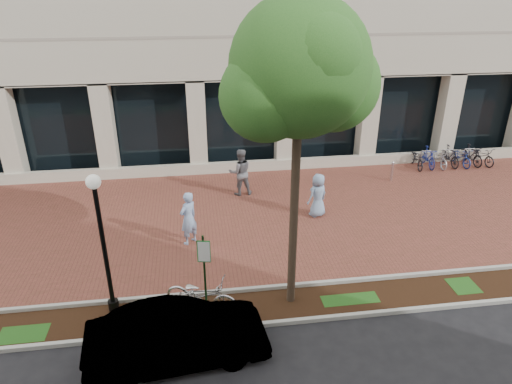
{
  "coord_description": "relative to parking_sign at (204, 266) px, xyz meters",
  "views": [
    {
      "loc": [
        -2.16,
        -15.07,
        8.09
      ],
      "look_at": [
        -0.14,
        -0.8,
        1.39
      ],
      "focal_mm": 32.0,
      "sensor_mm": 36.0,
      "label": 1
    }
  ],
  "objects": [
    {
      "name": "brick_plaza",
      "position": [
        2.1,
        5.36,
        -1.54
      ],
      "size": [
        40.0,
        9.0,
        0.01
      ],
      "primitive_type": "cube",
      "color": "brown",
      "rests_on": "ground"
    },
    {
      "name": "planting_strip",
      "position": [
        2.1,
        0.11,
        -1.54
      ],
      "size": [
        40.0,
        1.5,
        0.01
      ],
      "primitive_type": "cube",
      "color": "black",
      "rests_on": "ground"
    },
    {
      "name": "sedan_near_curb",
      "position": [
        -0.71,
        -1.47,
        -0.87
      ],
      "size": [
        4.25,
        1.87,
        1.36
      ],
      "primitive_type": "imported",
      "rotation": [
        0.0,
        0.0,
        1.68
      ],
      "color": "#BDBCC1",
      "rests_on": "ground"
    },
    {
      "name": "ground",
      "position": [
        2.1,
        5.36,
        -1.55
      ],
      "size": [
        120.0,
        120.0,
        0.0
      ],
      "primitive_type": "plane",
      "color": "black",
      "rests_on": "ground"
    },
    {
      "name": "bike_rack_cluster",
      "position": [
        11.98,
        9.23,
        -1.09
      ],
      "size": [
        4.12,
        1.73,
        0.96
      ],
      "rotation": [
        0.0,
        0.0,
        -0.01
      ],
      "color": "black",
      "rests_on": "ground"
    },
    {
      "name": "curb_plaza_side",
      "position": [
        2.1,
        0.86,
        -1.49
      ],
      "size": [
        40.0,
        0.12,
        0.12
      ],
      "primitive_type": "cube",
      "color": "#A6A79D",
      "rests_on": "ground"
    },
    {
      "name": "pedestrian_left",
      "position": [
        -0.41,
        3.78,
        -0.61
      ],
      "size": [
        0.81,
        0.79,
        1.88
      ],
      "primitive_type": "imported",
      "rotation": [
        0.0,
        0.0,
        3.88
      ],
      "color": "#8EABD5",
      "rests_on": "ground"
    },
    {
      "name": "street_tree",
      "position": [
        2.38,
        0.33,
        4.6
      ],
      "size": [
        3.82,
        3.18,
        7.95
      ],
      "color": "#433426",
      "rests_on": "ground"
    },
    {
      "name": "curb_street_side",
      "position": [
        2.1,
        -0.64,
        -1.49
      ],
      "size": [
        40.0,
        0.12,
        0.12
      ],
      "primitive_type": "cube",
      "color": "#A6A79D",
      "rests_on": "ground"
    },
    {
      "name": "bollard",
      "position": [
        8.49,
        7.86,
        -1.09
      ],
      "size": [
        0.12,
        0.12,
        0.9
      ],
      "color": "silver",
      "rests_on": "ground"
    },
    {
      "name": "pedestrian_mid",
      "position": [
        1.72,
        7.42,
        -0.56
      ],
      "size": [
        1.02,
        0.83,
        1.97
      ],
      "primitive_type": "imported",
      "rotation": [
        0.0,
        0.0,
        3.24
      ],
      "color": "slate",
      "rests_on": "ground"
    },
    {
      "name": "pedestrian_right",
      "position": [
        4.36,
        5.11,
        -0.7
      ],
      "size": [
        0.98,
        0.85,
        1.68
      ],
      "primitive_type": "imported",
      "rotation": [
        0.0,
        0.0,
        3.62
      ],
      "color": "#82A1C2",
      "rests_on": "ground"
    },
    {
      "name": "lamppost",
      "position": [
        -2.48,
        0.57,
        0.7
      ],
      "size": [
        0.36,
        0.36,
        3.96
      ],
      "color": "black",
      "rests_on": "ground"
    },
    {
      "name": "parking_sign",
      "position": [
        0.0,
        0.0,
        0.0
      ],
      "size": [
        0.34,
        0.07,
        2.43
      ],
      "rotation": [
        0.0,
        0.0,
        -0.2
      ],
      "color": "#153C19",
      "rests_on": "ground"
    },
    {
      "name": "locked_bicycle",
      "position": [
        -0.11,
        0.18,
        -1.01
      ],
      "size": [
        2.14,
        1.48,
        1.07
      ],
      "primitive_type": "imported",
      "rotation": [
        0.0,
        0.0,
        1.15
      ],
      "color": "silver",
      "rests_on": "ground"
    }
  ]
}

